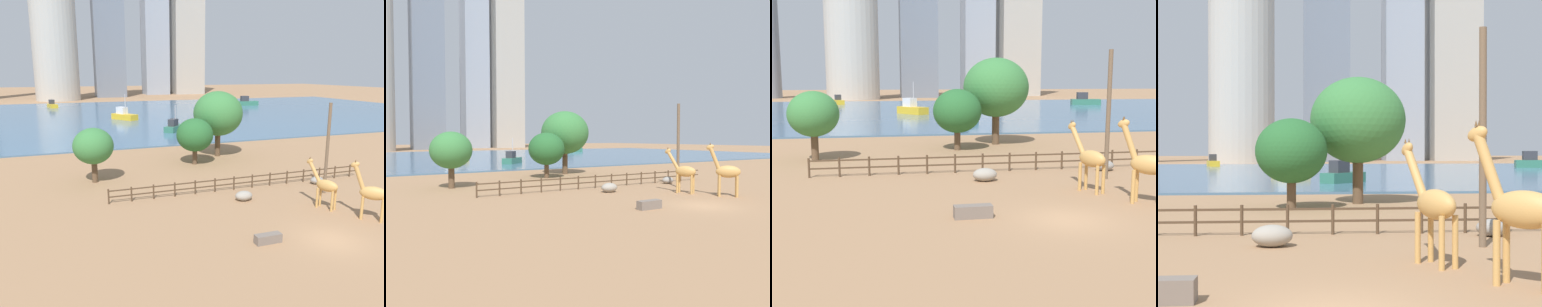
# 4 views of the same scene
# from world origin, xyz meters

# --- Properties ---
(ground_plane) EXTENTS (400.00, 400.00, 0.00)m
(ground_plane) POSITION_xyz_m (0.00, 80.00, 0.00)
(ground_plane) COLOR #9E7551
(harbor_water) EXTENTS (180.00, 86.00, 0.20)m
(harbor_water) POSITION_xyz_m (0.00, 77.00, 0.10)
(harbor_water) COLOR #476B8C
(harbor_water) RESTS_ON ground
(giraffe_tall) EXTENTS (2.29, 2.42, 4.51)m
(giraffe_tall) POSITION_xyz_m (5.03, 2.02, 2.10)
(giraffe_tall) COLOR tan
(giraffe_tall) RESTS_ON ground
(giraffe_companion) EXTENTS (1.62, 2.88, 4.05)m
(giraffe_companion) POSITION_xyz_m (3.38, 5.15, 1.94)
(giraffe_companion) COLOR tan
(giraffe_companion) RESTS_ON ground
(utility_pole) EXTENTS (0.28, 0.28, 8.25)m
(utility_pole) POSITION_xyz_m (6.00, 8.35, 4.12)
(utility_pole) COLOR brown
(utility_pole) RESTS_ON ground
(boulder_near_fence) EXTENTS (1.34, 0.97, 0.73)m
(boulder_near_fence) POSITION_xyz_m (7.21, 10.96, 0.36)
(boulder_near_fence) COLOR gray
(boulder_near_fence) RESTS_ON ground
(boulder_by_pole) EXTENTS (1.54, 1.11, 0.83)m
(boulder_by_pole) POSITION_xyz_m (-1.88, 9.01, 0.42)
(boulder_by_pole) COLOR gray
(boulder_by_pole) RESTS_ON ground
(feeding_trough) EXTENTS (1.80, 0.60, 0.60)m
(feeding_trough) POSITION_xyz_m (-4.20, 1.11, 0.30)
(feeding_trough) COLOR #72665B
(feeding_trough) RESTS_ON ground
(enclosure_fence) EXTENTS (26.12, 0.14, 1.30)m
(enclosure_fence) POSITION_xyz_m (-0.19, 12.00, 0.76)
(enclosure_fence) COLOR #4C3826
(enclosure_fence) RESTS_ON ground
(tree_left_large) EXTENTS (4.39, 4.39, 5.54)m
(tree_left_large) POSITION_xyz_m (-1.41, 22.66, 3.54)
(tree_left_large) COLOR brown
(tree_left_large) RESTS_ON ground
(tree_center_broad) EXTENTS (6.39, 6.39, 8.47)m
(tree_center_broad) POSITION_xyz_m (2.96, 25.91, 5.57)
(tree_center_broad) COLOR brown
(tree_center_broad) RESTS_ON ground
(tree_right_tall) EXTENTS (3.99, 3.99, 5.50)m
(tree_right_tall) POSITION_xyz_m (-13.45, 18.96, 3.67)
(tree_right_tall) COLOR brown
(tree_right_tall) RESTS_ON ground
(boat_ferry) EXTENTS (7.26, 3.79, 3.04)m
(boat_ferry) POSITION_xyz_m (41.23, 90.54, 1.23)
(boat_ferry) COLOR #337259
(boat_ferry) RESTS_ON harbor_water
(boat_sailboat) EXTENTS (5.46, 6.62, 5.77)m
(boat_sailboat) POSITION_xyz_m (-2.45, 66.94, 1.16)
(boat_sailboat) COLOR gold
(boat_sailboat) RESTS_ON harbor_water
(boat_tug) EXTENTS (3.28, 5.74, 2.38)m
(boat_tug) POSITION_xyz_m (-18.14, 103.34, 1.01)
(boat_tug) COLOR gold
(boat_tug) RESTS_ON harbor_water
(boat_barge) EXTENTS (4.92, 5.11, 4.70)m
(boat_barge) POSITION_xyz_m (3.34, 46.63, 0.99)
(boat_barge) COLOR #337259
(boat_barge) RESTS_ON harbor_water
(skyline_tower_needle) EXTENTS (11.47, 11.22, 88.36)m
(skyline_tower_needle) POSITION_xyz_m (29.76, 164.46, 44.18)
(skyline_tower_needle) COLOR #939EAD
(skyline_tower_needle) RESTS_ON ground
(skyline_block_central) EXTENTS (14.75, 14.39, 87.30)m
(skyline_block_central) POSITION_xyz_m (45.56, 164.41, 43.65)
(skyline_block_central) COLOR #ADA89E
(skyline_block_central) RESTS_ON ground
(skyline_block_right) EXTENTS (12.69, 11.61, 76.41)m
(skyline_block_right) POSITION_xyz_m (5.95, 152.07, 38.21)
(skyline_block_right) COLOR slate
(skyline_block_right) RESTS_ON ground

